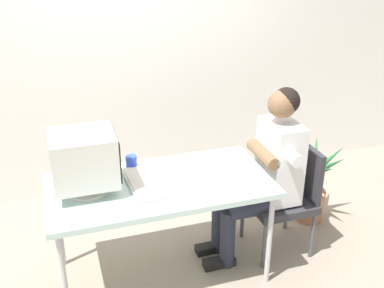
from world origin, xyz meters
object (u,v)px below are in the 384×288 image
Objects in this scene: office_chair at (287,193)px; potted_plant at (311,185)px; desk at (160,189)px; crt_monitor at (84,159)px; keyboard at (142,183)px; person_seated at (266,170)px; desk_mug at (131,162)px.

office_chair reaches higher than potted_plant.
desk is at bearing -167.64° from potted_plant.
crt_monitor reaches higher than potted_plant.
crt_monitor is 0.48× the size of office_chair.
crt_monitor is 0.85× the size of keyboard.
keyboard is at bearing -178.10° from person_seated.
office_chair is (1.11, 0.03, -0.29)m from keyboard.
office_chair is at bearing 1.57° from keyboard.
crt_monitor is at bearing 175.94° from desk.
person_seated is at bearing -154.90° from potted_plant.
desk is at bearing 0.44° from keyboard.
desk_mug is at bearing 116.82° from desk.
person_seated is (0.79, 0.03, 0.00)m from desk.
desk_mug reaches higher than desk.
person_seated is at bearing -14.43° from desk_mug.
desk is 1.13× the size of person_seated.
person_seated is at bearing -0.16° from crt_monitor.
crt_monitor is at bearing 179.86° from office_chair.
potted_plant is (0.39, 0.27, -0.15)m from office_chair.
keyboard is at bearing -5.64° from crt_monitor.
desk_mug is at bearing -178.77° from potted_plant.
office_chair is at bearing 1.71° from desk.
potted_plant is (1.84, 0.27, -0.65)m from crt_monitor.
office_chair is at bearing -12.05° from desk_mug.
desk_mug is at bearing 35.68° from crt_monitor.
desk is 0.79m from person_seated.
person_seated reaches higher than keyboard.
potted_plant is at bearing 34.93° from office_chair.
keyboard is at bearing -178.43° from office_chair.
keyboard reaches higher than potted_plant.
crt_monitor reaches higher than office_chair.
potted_plant is (0.58, 0.27, -0.37)m from person_seated.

